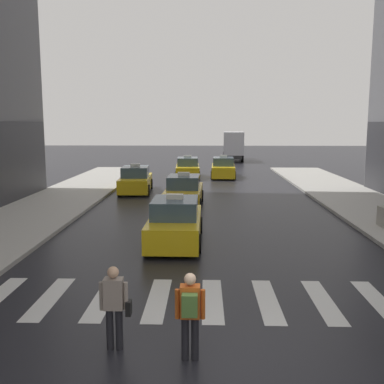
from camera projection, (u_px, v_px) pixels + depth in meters
ground_plane at (215, 365)px, 8.03m from camera, size 160.00×160.00×0.00m
crosswalk_markings at (212, 300)px, 10.99m from camera, size 11.30×2.80×0.01m
taxi_lead at (175, 223)px, 16.19m from camera, size 1.95×4.55×1.80m
taxi_second at (184, 193)px, 23.32m from camera, size 2.03×4.59×1.80m
taxi_third at (136, 181)px, 28.17m from camera, size 2.11×4.62×1.80m
taxi_fourth at (188, 169)px, 35.60m from camera, size 2.06×4.60×1.80m
taxi_fifth at (223, 168)px, 35.75m from camera, size 2.04×4.59×1.80m
box_truck at (233, 145)px, 51.34m from camera, size 2.52×7.62×3.35m
pedestrian_with_backpack at (190, 310)px, 8.04m from camera, size 0.55×0.43×1.65m
pedestrian_with_handbag at (115, 303)px, 8.45m from camera, size 0.60×0.24×1.65m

